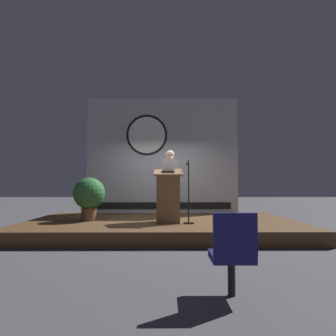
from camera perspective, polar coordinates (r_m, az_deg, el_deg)
ground_plane at (r=7.93m, az=-1.13°, el=-11.37°), size 40.00×40.00×0.00m
stage_platform at (r=7.90m, az=-1.13°, el=-10.30°), size 6.40×4.00×0.30m
banner_display at (r=9.72m, az=-1.07°, el=2.27°), size 4.57×0.12×3.47m
podium at (r=7.24m, az=0.03°, el=-5.09°), size 0.64×0.49×1.23m
speaker_person at (r=7.72m, az=0.33°, el=-2.93°), size 0.40×0.26×1.69m
microphone_stand at (r=7.16m, az=3.67°, el=-6.00°), size 0.24×0.49×1.40m
potted_plant at (r=7.92m, az=-13.89°, el=-4.69°), size 0.76×0.76×1.03m
audience_chair_left at (r=3.49m, az=11.47°, el=-14.14°), size 0.44×0.45×0.89m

